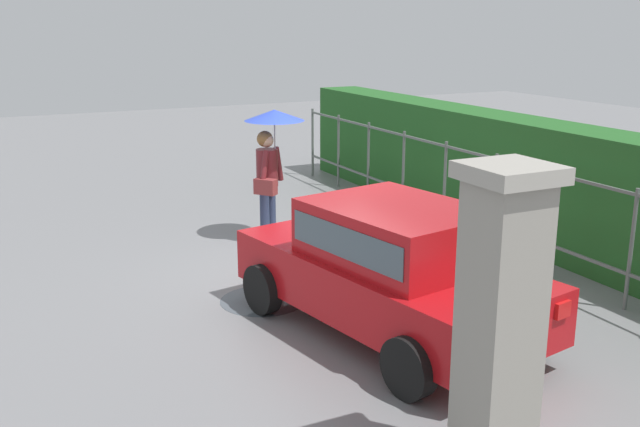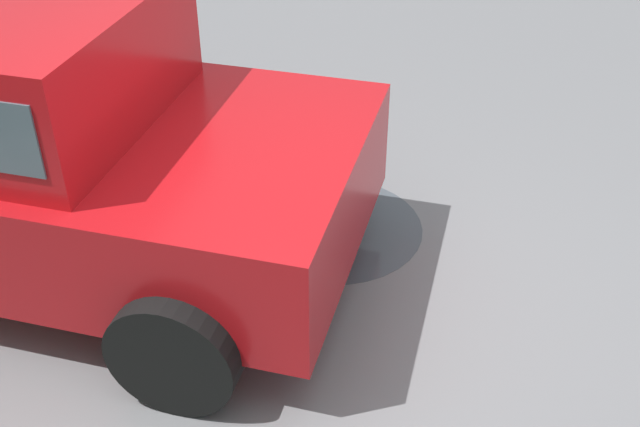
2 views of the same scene
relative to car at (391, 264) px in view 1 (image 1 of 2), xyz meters
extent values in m
plane|color=slate|center=(-2.08, 0.21, -0.80)|extent=(40.00, 40.00, 0.00)
cube|color=#B71116|center=(-0.06, -0.01, -0.22)|extent=(3.94, 2.28, 0.60)
cube|color=#B71116|center=(0.09, 0.02, 0.38)|extent=(2.13, 1.76, 0.60)
cube|color=#4C5B66|center=(0.09, 0.02, 0.40)|extent=(1.98, 1.75, 0.33)
cylinder|color=black|center=(-1.14, -1.06, -0.50)|extent=(0.62, 0.29, 0.60)
cylinder|color=black|center=(-1.44, 0.59, -0.50)|extent=(0.62, 0.29, 0.60)
cylinder|color=black|center=(1.32, -0.61, -0.50)|extent=(0.62, 0.29, 0.60)
cylinder|color=black|center=(1.02, 1.04, -0.50)|extent=(0.62, 0.29, 0.60)
cube|color=red|center=(1.87, -0.21, -0.07)|extent=(0.10, 0.21, 0.16)
cube|color=red|center=(1.67, 0.87, -0.07)|extent=(0.10, 0.21, 0.16)
cylinder|color=#2D3856|center=(-4.02, 0.24, -0.37)|extent=(0.15, 0.15, 0.86)
cylinder|color=#2D3856|center=(-3.90, 0.08, -0.37)|extent=(0.15, 0.15, 0.86)
cube|color=white|center=(-3.97, 0.27, -0.76)|extent=(0.26, 0.10, 0.08)
cube|color=white|center=(-3.85, 0.12, -0.76)|extent=(0.26, 0.10, 0.08)
cylinder|color=maroon|center=(-3.96, 0.16, 0.35)|extent=(0.34, 0.34, 0.58)
sphere|color=#DBAD89|center=(-3.96, 0.16, 0.78)|extent=(0.22, 0.22, 0.22)
sphere|color=olive|center=(-3.98, 0.14, 0.80)|extent=(0.25, 0.25, 0.25)
cylinder|color=maroon|center=(-4.03, 0.38, 0.37)|extent=(0.21, 0.23, 0.56)
cylinder|color=maroon|center=(-3.76, 0.03, 0.37)|extent=(0.21, 0.23, 0.56)
cylinder|color=#B2B2B7|center=(-3.93, 0.28, 0.69)|extent=(0.02, 0.02, 0.77)
cone|color=blue|center=(-3.93, 0.28, 1.16)|extent=(0.93, 0.93, 0.17)
cube|color=maroon|center=(-3.71, 0.03, 0.11)|extent=(0.37, 0.33, 0.24)
cube|color=gray|center=(2.58, -0.67, 0.35)|extent=(0.48, 0.48, 2.30)
cube|color=#9E998E|center=(2.58, -0.67, 1.56)|extent=(0.60, 0.60, 0.12)
cylinder|color=#59605B|center=(-8.03, 2.89, -0.05)|extent=(0.05, 0.05, 1.50)
cylinder|color=#59605B|center=(-6.78, 2.89, -0.05)|extent=(0.05, 0.05, 1.50)
cylinder|color=#59605B|center=(-5.54, 2.89, -0.05)|extent=(0.05, 0.05, 1.50)
cylinder|color=#59605B|center=(-4.29, 2.89, -0.05)|extent=(0.05, 0.05, 1.50)
cylinder|color=#59605B|center=(-3.05, 2.89, -0.05)|extent=(0.05, 0.05, 1.50)
cylinder|color=#59605B|center=(-1.80, 2.89, -0.05)|extent=(0.05, 0.05, 1.50)
cylinder|color=#59605B|center=(-0.56, 2.89, -0.05)|extent=(0.05, 0.05, 1.50)
cylinder|color=#59605B|center=(0.69, 2.89, -0.05)|extent=(0.05, 0.05, 1.50)
cube|color=#59605B|center=(-2.43, 2.89, 0.62)|extent=(11.21, 0.03, 0.04)
cube|color=#59605B|center=(-2.43, 2.89, -0.35)|extent=(11.21, 0.03, 0.04)
cube|color=#235B23|center=(-2.43, 3.77, 0.15)|extent=(12.21, 0.90, 1.90)
cylinder|color=#4C545B|center=(-1.50, -0.92, -0.80)|extent=(1.06, 1.06, 0.00)
camera|label=1|loc=(6.39, -3.99, 2.57)|focal=40.72mm
camera|label=2|loc=(-3.04, 2.49, 1.92)|focal=43.72mm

